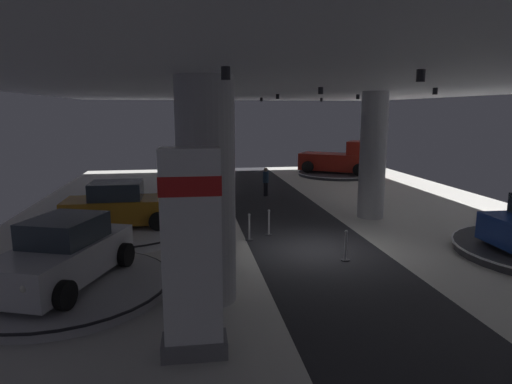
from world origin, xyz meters
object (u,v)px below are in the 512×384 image
at_px(pickup_truck_deep_right, 341,160).
at_px(display_platform_mid_left, 123,228).
at_px(display_platform_near_left, 66,286).
at_px(display_car_near_left, 64,254).
at_px(display_car_mid_left, 121,206).
at_px(column_right, 373,156).
at_px(display_platform_deep_right, 337,174).
at_px(brand_sign_pylon, 192,252).
at_px(column_left, 206,192).
at_px(visitor_walking_near, 266,180).

distance_m(pickup_truck_deep_right, display_platform_mid_left, 19.04).
xyz_separation_m(display_platform_near_left, display_car_near_left, (0.01, 0.03, 0.88)).
bearing_deg(display_platform_near_left, display_car_mid_left, 83.32).
relative_size(column_right, display_platform_deep_right, 0.97).
xyz_separation_m(brand_sign_pylon, display_car_near_left, (-3.28, 3.58, -1.06)).
bearing_deg(display_platform_deep_right, pickup_truck_deep_right, -33.61).
xyz_separation_m(display_platform_near_left, display_platform_mid_left, (0.69, 5.63, 0.02)).
bearing_deg(pickup_truck_deep_right, brand_sign_pylon, -116.25).
xyz_separation_m(column_left, display_platform_mid_left, (-3.00, 6.61, -2.58)).
bearing_deg(column_right, display_car_near_left, -149.84).
relative_size(display_platform_near_left, display_car_near_left, 1.19).
relative_size(pickup_truck_deep_right, display_platform_near_left, 1.02).
bearing_deg(visitor_walking_near, display_platform_deep_right, 46.70).
height_order(column_left, visitor_walking_near, column_left).
bearing_deg(pickup_truck_deep_right, display_platform_near_left, -127.24).
xyz_separation_m(display_platform_near_left, display_car_mid_left, (0.66, 5.63, 0.92)).
relative_size(pickup_truck_deep_right, display_car_mid_left, 1.31).
bearing_deg(display_platform_mid_left, column_right, 5.12).
bearing_deg(display_platform_deep_right, column_right, -102.64).
bearing_deg(display_platform_deep_right, display_car_near_left, -126.49).
xyz_separation_m(brand_sign_pylon, display_platform_deep_right, (10.78, 22.59, -1.96)).
bearing_deg(column_left, display_platform_mid_left, 114.37).
relative_size(column_right, display_platform_near_left, 1.01).
xyz_separation_m(display_platform_deep_right, visitor_walking_near, (-6.55, -6.95, 0.77)).
bearing_deg(brand_sign_pylon, display_platform_mid_left, 105.80).
relative_size(column_right, brand_sign_pylon, 1.36).
xyz_separation_m(display_car_near_left, visitor_walking_near, (7.51, 12.06, -0.13)).
distance_m(column_right, visitor_walking_near, 6.92).
relative_size(column_right, display_car_mid_left, 1.29).
bearing_deg(display_car_mid_left, display_car_near_left, -96.60).
bearing_deg(visitor_walking_near, pickup_truck_deep_right, 44.81).
relative_size(display_platform_near_left, display_car_mid_left, 1.28).
distance_m(display_platform_mid_left, visitor_walking_near, 9.44).
bearing_deg(pickup_truck_deep_right, display_car_mid_left, -135.95).
xyz_separation_m(column_right, display_car_mid_left, (-10.62, -0.95, -1.68)).
xyz_separation_m(brand_sign_pylon, pickup_truck_deep_right, (11.05, 22.41, -0.92)).
relative_size(column_left, display_platform_deep_right, 0.97).
height_order(column_left, column_right, same).
xyz_separation_m(display_car_near_left, display_car_mid_left, (0.65, 5.60, 0.04)).
bearing_deg(display_car_mid_left, column_right, 5.11).
relative_size(display_car_near_left, visitor_walking_near, 2.87).
bearing_deg(display_platform_near_left, display_platform_deep_right, 53.53).
bearing_deg(display_platform_deep_right, display_platform_near_left, -126.47).
relative_size(brand_sign_pylon, display_platform_mid_left, 0.68).
bearing_deg(display_platform_mid_left, display_platform_near_left, -96.99).
distance_m(pickup_truck_deep_right, display_car_mid_left, 19.03).
distance_m(brand_sign_pylon, display_car_near_left, 4.97).
relative_size(column_left, column_right, 1.00).
bearing_deg(display_car_near_left, brand_sign_pylon, -47.54).
xyz_separation_m(column_left, column_right, (7.59, 7.56, -0.00)).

